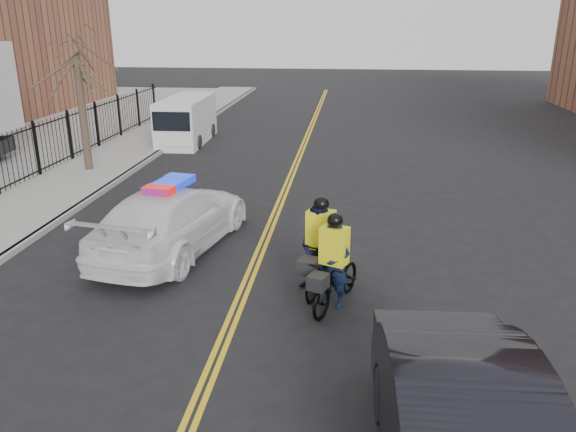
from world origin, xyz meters
The scene contains 11 objects.
ground centered at (0.00, 0.00, 0.00)m, with size 120.00×120.00×0.00m, color black.
center_line_left centered at (-0.08, 8.00, 0.01)m, with size 0.10×60.00×0.01m, color gold.
center_line_right centered at (0.08, 8.00, 0.01)m, with size 0.10×60.00×0.01m, color gold.
sidewalk centered at (-7.50, 8.00, 0.07)m, with size 3.00×60.00×0.15m, color gray.
curb centered at (-6.00, 8.00, 0.07)m, with size 0.20×60.00×0.15m, color gray.
iron_fence centered at (-9.00, 8.00, 1.00)m, with size 0.12×28.00×2.00m, color black, non-canonical shape.
street_tree centered at (-7.60, 10.00, 3.53)m, with size 3.20×3.20×4.80m.
police_cruiser centered at (-2.17, 3.06, 0.81)m, with size 3.16×5.82×1.76m.
cargo_van centered at (-5.50, 15.77, 1.01)m, with size 2.01×4.97×2.06m.
cyclist_near centered at (1.88, 0.54, 0.68)m, with size 1.40×2.10×1.95m.
cyclist_far centered at (1.58, 1.18, 0.82)m, with size 1.11×2.13×2.08m.
Camera 1 is at (2.11, -9.54, 5.39)m, focal length 35.00 mm.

